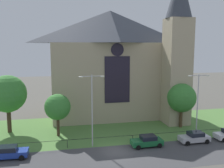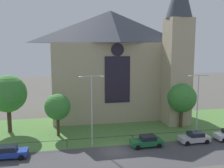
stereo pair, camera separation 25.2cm
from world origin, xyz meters
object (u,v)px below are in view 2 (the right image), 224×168
(streetlamp_near, at_px, (92,102))
(parked_car_silver, at_px, (194,137))
(church_building, at_px, (115,63))
(tree_left_near, at_px, (58,107))
(parked_car_green, at_px, (147,141))
(streetlamp_far, at_px, (198,99))
(parked_car_blue, at_px, (9,152))
(tree_left_far, at_px, (8,94))
(tree_right_near, at_px, (182,98))

(streetlamp_near, relative_size, parked_car_silver, 2.29)
(church_building, distance_m, tree_left_near, 15.83)
(church_building, height_order, streetlamp_near, church_building)
(parked_car_green, bearing_deg, tree_left_near, -31.85)
(tree_left_near, relative_size, streetlamp_far, 0.67)
(parked_car_blue, distance_m, parked_car_green, 17.41)
(streetlamp_near, distance_m, parked_car_blue, 11.65)
(streetlamp_near, distance_m, streetlamp_far, 15.26)
(parked_car_blue, bearing_deg, parked_car_green, 2.66)
(tree_left_near, xyz_separation_m, parked_car_silver, (18.64, -6.73, -3.66))
(parked_car_blue, height_order, parked_car_green, same)
(tree_left_near, distance_m, streetlamp_near, 7.08)
(church_building, distance_m, parked_car_blue, 25.51)
(church_building, xyz_separation_m, parked_car_green, (0.76, -16.64, -9.53))
(tree_left_near, distance_m, parked_car_green, 13.96)
(tree_left_far, distance_m, parked_car_green, 22.26)
(church_building, xyz_separation_m, streetlamp_near, (-6.41, -15.12, -4.24))
(tree_left_far, height_order, parked_car_blue, tree_left_far)
(tree_right_near, relative_size, streetlamp_near, 0.76)
(tree_left_far, relative_size, parked_car_green, 2.12)
(tree_left_near, bearing_deg, parked_car_blue, -129.70)
(tree_left_far, height_order, tree_right_near, tree_left_far)
(church_building, relative_size, parked_car_silver, 6.14)
(tree_right_near, distance_m, streetlamp_near, 16.43)
(church_building, height_order, parked_car_blue, church_building)
(parked_car_silver, bearing_deg, streetlamp_far, -127.44)
(streetlamp_near, bearing_deg, parked_car_blue, -170.58)
(tree_left_far, xyz_separation_m, streetlamp_near, (11.96, -8.52, -0.05))
(tree_left_far, distance_m, parked_car_blue, 11.66)
(tree_left_near, distance_m, tree_right_near, 19.99)
(tree_left_far, relative_size, tree_left_near, 1.41)
(tree_left_far, xyz_separation_m, parked_car_silver, (26.12, -10.02, -5.34))
(tree_left_far, xyz_separation_m, tree_right_near, (27.46, -3.17, -1.13))
(tree_left_near, relative_size, tree_right_near, 0.87)
(tree_left_near, relative_size, streetlamp_near, 0.66)
(streetlamp_far, bearing_deg, tree_left_near, 165.15)
(tree_left_near, height_order, streetlamp_far, streetlamp_far)
(streetlamp_near, bearing_deg, church_building, 67.03)
(parked_car_blue, relative_size, parked_car_silver, 1.01)
(tree_right_near, bearing_deg, church_building, 132.95)
(streetlamp_near, xyz_separation_m, parked_car_silver, (14.16, -1.50, -5.29))
(streetlamp_near, bearing_deg, parked_car_green, -12.03)
(parked_car_green, distance_m, parked_car_silver, 6.99)
(parked_car_blue, bearing_deg, streetlamp_near, 11.52)
(parked_car_green, height_order, parked_car_silver, same)
(streetlamp_near, xyz_separation_m, streetlamp_far, (15.26, 0.00, -0.13))
(tree_left_near, distance_m, parked_car_blue, 9.73)
(tree_left_far, distance_m, tree_left_near, 8.34)
(church_building, xyz_separation_m, streetlamp_far, (8.85, -15.12, -4.37))
(streetlamp_far, height_order, parked_car_silver, streetlamp_far)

